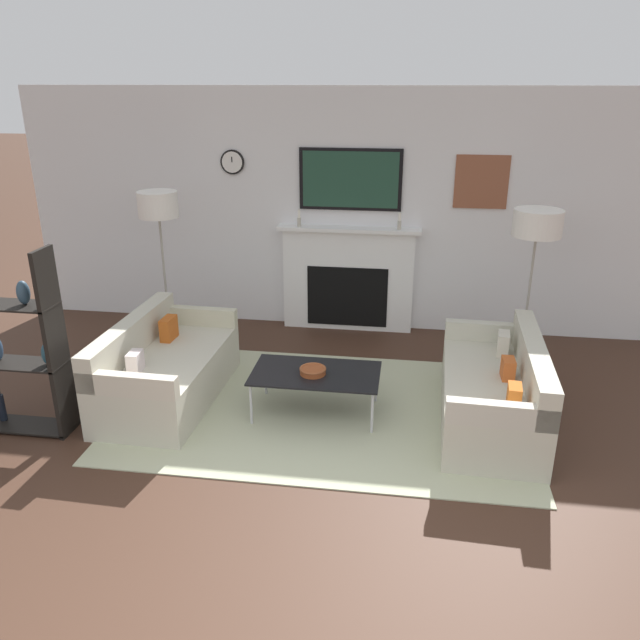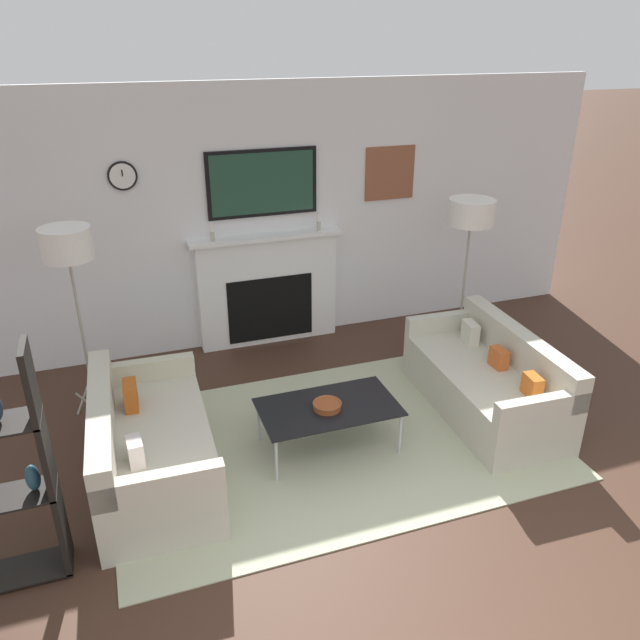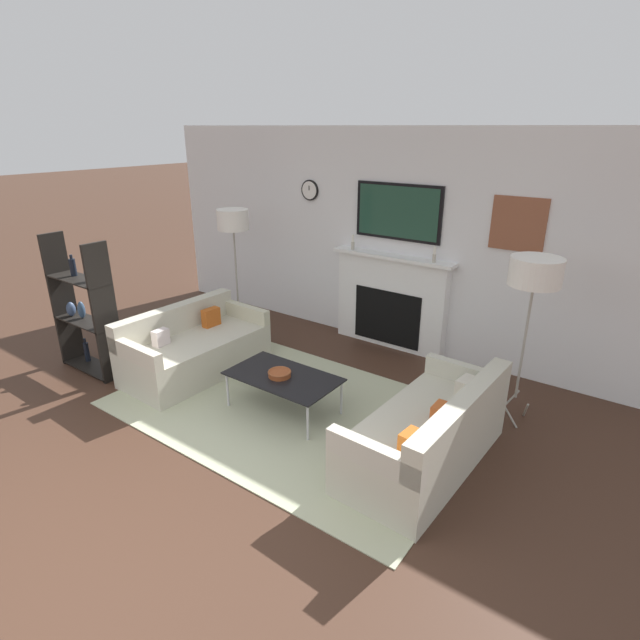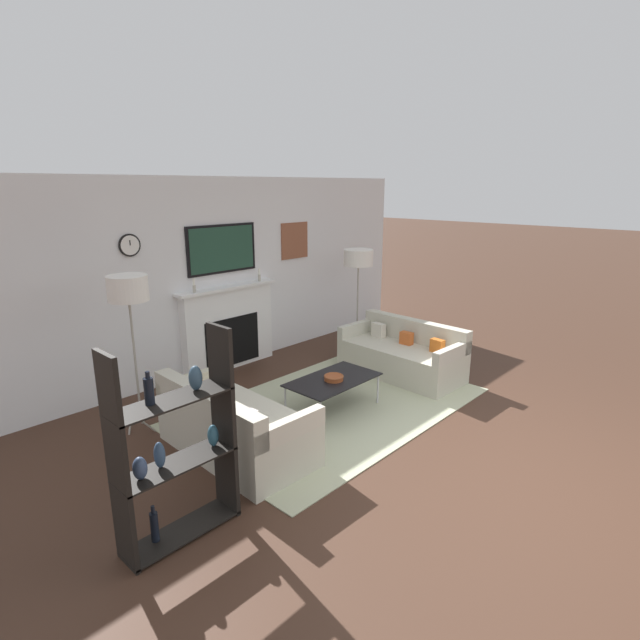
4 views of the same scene
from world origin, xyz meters
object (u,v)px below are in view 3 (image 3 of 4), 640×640
object	(u,v)px
decorative_bowl	(280,373)
shelf_unit	(84,310)
couch_right	(428,436)
floor_lamp_right	(535,274)
floor_lamp_left	(233,222)
couch_left	(194,349)
coffee_table	(283,378)

from	to	relation	value
decorative_bowl	shelf_unit	distance (m)	2.49
couch_right	floor_lamp_right	size ratio (longest dim) A/B	1.06
floor_lamp_left	shelf_unit	xyz separation A→B (m)	(-0.63, -1.80, -0.80)
couch_left	floor_lamp_right	size ratio (longest dim) A/B	1.01
coffee_table	floor_lamp_right	world-z (taller)	floor_lamp_right
decorative_bowl	coffee_table	bearing A→B (deg)	54.22
couch_right	floor_lamp_left	bearing A→B (deg)	161.16
couch_left	floor_lamp_left	size ratio (longest dim) A/B	0.97
couch_left	coffee_table	bearing A→B (deg)	-2.58
floor_lamp_left	shelf_unit	distance (m)	2.07
coffee_table	floor_lamp_left	world-z (taller)	floor_lamp_left
coffee_table	floor_lamp_left	distance (m)	2.46
couch_right	coffee_table	size ratio (longest dim) A/B	1.56
floor_lamp_left	coffee_table	bearing A→B (deg)	-33.64
floor_lamp_left	floor_lamp_right	world-z (taller)	floor_lamp_left
coffee_table	floor_lamp_left	bearing A→B (deg)	146.36
coffee_table	decorative_bowl	size ratio (longest dim) A/B	4.77
couch_right	floor_lamp_left	distance (m)	3.74
couch_right	decorative_bowl	size ratio (longest dim) A/B	7.45
decorative_bowl	floor_lamp_right	world-z (taller)	floor_lamp_right
couch_right	floor_lamp_right	distance (m)	1.70
shelf_unit	floor_lamp_left	bearing A→B (deg)	70.85
decorative_bowl	floor_lamp_right	bearing A→B (deg)	32.20
couch_left	coffee_table	size ratio (longest dim) A/B	1.50
couch_left	decorative_bowl	bearing A→B (deg)	-3.78
floor_lamp_right	decorative_bowl	bearing A→B (deg)	-147.80
floor_lamp_right	shelf_unit	bearing A→B (deg)	-157.44
couch_left	coffee_table	world-z (taller)	couch_left
decorative_bowl	couch_left	bearing A→B (deg)	176.22
floor_lamp_right	shelf_unit	xyz separation A→B (m)	(-4.34, -1.80, -0.74)
couch_right	floor_lamp_right	xyz separation A→B (m)	(0.39, 1.13, 1.21)
coffee_table	decorative_bowl	world-z (taller)	decorative_bowl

